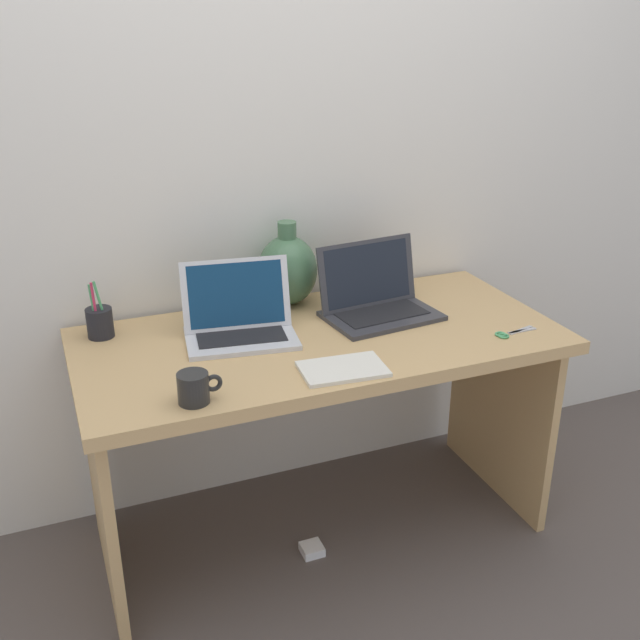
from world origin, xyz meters
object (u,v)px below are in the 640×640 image
coffee_mug (194,388)px  pen_cup (100,322)px  green_vase (288,269)px  laptop_left (239,318)px  power_brick (312,549)px  notebook_stack (343,369)px  laptop_right (375,296)px  scissors (509,333)px

coffee_mug → pen_cup: (-0.17, 0.51, 0.01)m
coffee_mug → green_vase: bearing=51.1°
laptop_left → power_brick: bearing=-50.7°
notebook_stack → power_brick: bearing=105.4°
green_vase → pen_cup: bearing=-175.3°
notebook_stack → power_brick: (-0.04, 0.14, -0.72)m
pen_cup → laptop_left: bearing=-20.8°
laptop_right → coffee_mug: size_ratio=3.24×
pen_cup → power_brick: (0.55, -0.34, -0.76)m
laptop_left → power_brick: 0.82m
laptop_left → coffee_mug: (-0.22, -0.36, -0.02)m
coffee_mug → pen_cup: pen_cup is taller
pen_cup → power_brick: size_ratio=2.66×
pen_cup → power_brick: pen_cup is taller
power_brick → notebook_stack: bearing=-74.6°
power_brick → green_vase: bearing=79.8°
coffee_mug → laptop_right: bearing=28.0°
coffee_mug → power_brick: size_ratio=1.66×
laptop_left → notebook_stack: (0.20, -0.34, -0.05)m
green_vase → coffee_mug: green_vase is taller
power_brick → laptop_right: bearing=33.5°
scissors → notebook_stack: bearing=-176.4°
green_vase → power_brick: (-0.07, -0.39, -0.84)m
laptop_left → scissors: (0.77, -0.30, -0.06)m
laptop_left → pen_cup: (-0.39, 0.15, -0.01)m
laptop_left → green_vase: (0.23, 0.20, 0.06)m
green_vase → pen_cup: green_vase is taller
notebook_stack → pen_cup: (-0.59, 0.49, 0.04)m
scissors → power_brick: 0.95m
laptop_right → scissors: size_ratio=2.56×
laptop_left → scissors: laptop_left is taller
green_vase → laptop_right: bearing=-40.2°
green_vase → power_brick: size_ratio=4.04×
laptop_right → coffee_mug: laptop_right is taller
laptop_right → green_vase: (-0.23, 0.19, 0.06)m
green_vase → notebook_stack: (-0.03, -0.54, -0.11)m
laptop_right → notebook_stack: (-0.26, -0.34, -0.05)m
power_brick → pen_cup: bearing=148.1°
power_brick → scissors: bearing=-9.9°
green_vase → laptop_left: bearing=-138.9°
green_vase → power_brick: bearing=-100.2°
laptop_left → coffee_mug: size_ratio=3.08×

